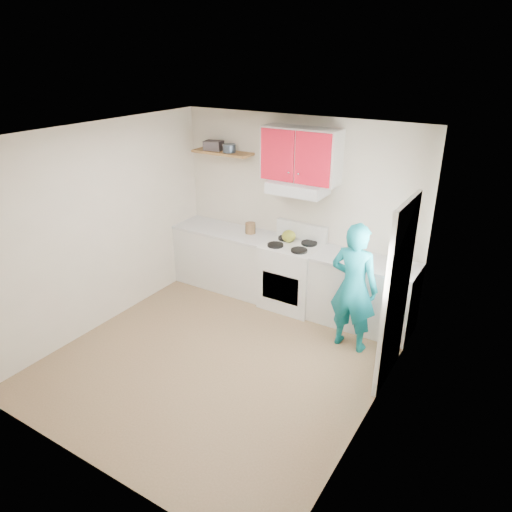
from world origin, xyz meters
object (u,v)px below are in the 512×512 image
Objects in this scene: kettle at (289,236)px; person at (354,287)px; stove at (291,275)px; tin at (229,148)px; crock at (250,229)px.

person is at bearing -18.86° from kettle.
tin is (-1.12, 0.16, 1.63)m from stove.
stove is 4.72× the size of kettle.
tin reaches higher than crock.
kettle is (-0.10, 0.09, 0.54)m from stove.
stove is 1.26m from person.
person is (1.82, -0.62, -0.19)m from crock.
tin reaches higher than stove.
kettle is at bearing 0.01° from crock.
person is (2.22, -0.69, -1.29)m from tin.
stove is at bearing -8.08° from tin.
tin is 2.66m from person.
person is (1.20, -0.62, -0.20)m from kettle.
tin is 0.95× the size of kettle.
crock is (-0.73, 0.09, 0.53)m from stove.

